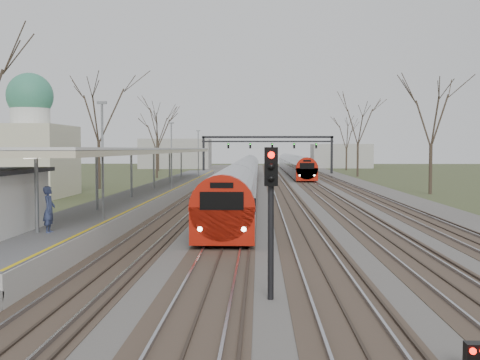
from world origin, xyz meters
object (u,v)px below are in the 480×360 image
at_px(train_near, 245,174).
at_px(signal_post, 271,200).
at_px(train_far, 293,164).
at_px(passenger, 49,210).

bearing_deg(train_near, signal_post, -87.77).
relative_size(train_far, signal_post, 14.69).
distance_m(train_far, passenger, 79.52).
bearing_deg(passenger, train_near, -14.74).
relative_size(passenger, signal_post, 0.42).
xyz_separation_m(train_far, signal_post, (-5.25, -84.23, 1.25)).
height_order(train_far, signal_post, signal_post).
xyz_separation_m(passenger, signal_post, (7.90, -5.81, 0.87)).
relative_size(train_near, train_far, 1.25).
bearing_deg(signal_post, train_far, 86.43).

